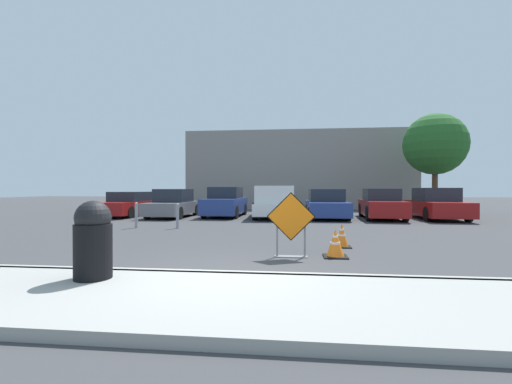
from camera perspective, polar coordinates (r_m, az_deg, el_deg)
ground_plane at (r=15.54m, az=1.72°, el=-4.93°), size 96.00×96.00×0.00m
sidewalk_strip at (r=4.61m, az=-9.72°, el=-17.29°), size 28.00×2.41×0.14m
curb_lip at (r=5.73m, az=-6.31°, el=-13.70°), size 28.00×0.20×0.14m
road_closed_sign at (r=7.41m, az=5.85°, el=-5.04°), size 1.05×0.20×1.41m
traffic_cone_nearest at (r=7.67m, az=13.09°, el=-8.38°), size 0.51×0.51×0.61m
traffic_cone_second at (r=8.99m, az=14.11°, el=-7.06°), size 0.44×0.44×0.61m
parked_car_nearest at (r=19.91m, az=-20.34°, el=-1.99°), size 1.98×4.67×1.32m
parked_car_second at (r=18.43m, az=-13.63°, el=-2.02°), size 1.90×4.18×1.47m
parked_car_third at (r=18.42m, az=-5.10°, el=-1.82°), size 1.89×4.36×1.57m
pickup_truck at (r=17.38m, az=3.06°, el=-1.92°), size 2.23×5.13×1.62m
parked_car_fourth at (r=17.73m, az=11.63°, el=-2.10°), size 1.95×4.53×1.46m
parked_car_fifth at (r=17.90m, az=20.17°, el=-2.02°), size 2.03×4.38×1.49m
parked_car_sixth at (r=18.91m, az=27.81°, el=-1.89°), size 2.05×4.52×1.53m
trash_bin at (r=5.70m, az=-25.51°, el=-7.10°), size 0.54×0.54×1.16m
bollard_nearest at (r=13.10m, az=-12.95°, el=-3.80°), size 0.12×0.12×0.93m
bollard_second at (r=13.71m, az=-19.32°, el=-3.54°), size 0.12×0.12×0.97m
building_facade_backdrop at (r=27.52m, az=7.09°, el=3.51°), size 16.96×5.00×5.82m
street_tree_behind_lot at (r=23.21m, az=27.68°, el=7.04°), size 3.64×3.64×5.97m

